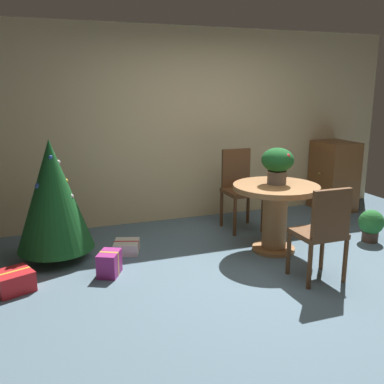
{
  "coord_description": "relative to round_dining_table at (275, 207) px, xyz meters",
  "views": [
    {
      "loc": [
        -2.17,
        -3.53,
        1.84
      ],
      "look_at": [
        -0.76,
        0.28,
        0.85
      ],
      "focal_mm": 41.13,
      "sensor_mm": 36.0,
      "label": 1
    }
  ],
  "objects": [
    {
      "name": "gift_box_purple",
      "position": [
        -1.88,
        -0.02,
        -0.4
      ],
      "size": [
        0.29,
        0.33,
        0.24
      ],
      "color": "#9E287A",
      "rests_on": "ground_plane"
    },
    {
      "name": "ground_plane",
      "position": [
        -0.35,
        -0.6,
        -0.52
      ],
      "size": [
        6.6,
        6.6,
        0.0
      ],
      "primitive_type": "plane",
      "color": "slate"
    },
    {
      "name": "round_dining_table",
      "position": [
        0.0,
        0.0,
        0.0
      ],
      "size": [
        0.96,
        0.96,
        0.77
      ],
      "color": "#9E6B3D",
      "rests_on": "ground_plane"
    },
    {
      "name": "wooden_chair_far",
      "position": [
        0.0,
        0.91,
        0.06
      ],
      "size": [
        0.44,
        0.45,
        1.03
      ],
      "color": "brown",
      "rests_on": "ground_plane"
    },
    {
      "name": "wooden_chair_near",
      "position": [
        0.0,
        -0.87,
        0.01
      ],
      "size": [
        0.44,
        0.4,
        0.93
      ],
      "color": "brown",
      "rests_on": "ground_plane"
    },
    {
      "name": "wooden_cabinet",
      "position": [
        1.73,
        1.22,
        -0.0
      ],
      "size": [
        0.53,
        0.62,
        1.03
      ],
      "color": "brown",
      "rests_on": "ground_plane"
    },
    {
      "name": "flower_vase",
      "position": [
        0.04,
        0.05,
        0.49
      ],
      "size": [
        0.36,
        0.36,
        0.41
      ],
      "color": "#665B51",
      "rests_on": "round_dining_table"
    },
    {
      "name": "potted_plant",
      "position": [
        1.25,
        -0.14,
        -0.3
      ],
      "size": [
        0.3,
        0.3,
        0.39
      ],
      "color": "#4C382D",
      "rests_on": "ground_plane"
    },
    {
      "name": "gift_box_red",
      "position": [
        -2.77,
        -0.07,
        -0.42
      ],
      "size": [
        0.4,
        0.39,
        0.19
      ],
      "color": "red",
      "rests_on": "ground_plane"
    },
    {
      "name": "back_wall_panel",
      "position": [
        -0.35,
        1.6,
        0.78
      ],
      "size": [
        6.0,
        0.1,
        2.6
      ],
      "primitive_type": "cube",
      "color": "beige",
      "rests_on": "ground_plane"
    },
    {
      "name": "gift_box_cream",
      "position": [
        -1.59,
        0.52,
        -0.45
      ],
      "size": [
        0.35,
        0.36,
        0.13
      ],
      "color": "silver",
      "rests_on": "ground_plane"
    },
    {
      "name": "holiday_tree",
      "position": [
        -2.34,
        0.57,
        0.2
      ],
      "size": [
        0.81,
        0.81,
        1.31
      ],
      "color": "brown",
      "rests_on": "ground_plane"
    }
  ]
}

